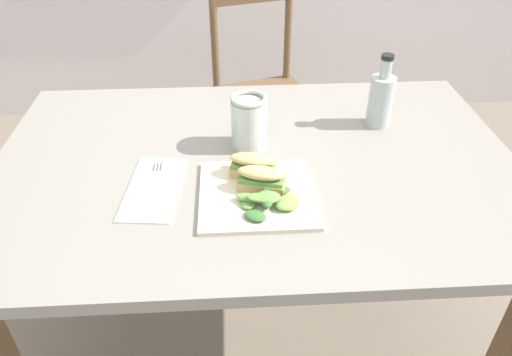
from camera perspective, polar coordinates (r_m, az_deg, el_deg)
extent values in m
plane|color=#7A6B5B|center=(1.75, 3.61, -17.02)|extent=(7.66, 7.66, 0.00)
cube|color=gray|center=(1.19, 0.01, 1.53)|extent=(1.28, 0.85, 0.03)
cube|color=brown|center=(1.77, -19.56, -2.65)|extent=(0.07, 0.07, 0.71)
cube|color=brown|center=(1.81, 17.70, -1.32)|extent=(0.07, 0.07, 0.71)
cylinder|color=brown|center=(2.06, -1.58, 0.77)|extent=(0.03, 0.03, 0.43)
cylinder|color=brown|center=(2.17, 6.96, 2.53)|extent=(0.03, 0.03, 0.43)
cylinder|color=brown|center=(2.33, -4.29, 5.27)|extent=(0.03, 0.03, 0.43)
cylinder|color=brown|center=(2.43, 3.47, 6.67)|extent=(0.03, 0.03, 0.43)
cube|color=brown|center=(2.13, 1.22, 9.13)|extent=(0.50, 0.50, 0.02)
cylinder|color=brown|center=(2.15, -4.90, 15.68)|extent=(0.03, 0.03, 0.42)
cylinder|color=brown|center=(2.26, 3.78, 16.71)|extent=(0.03, 0.03, 0.42)
cube|color=beige|center=(1.06, 0.13, -1.92)|extent=(0.25, 0.25, 0.01)
cube|color=#DBB270|center=(1.06, 0.64, -0.86)|extent=(0.11, 0.07, 0.02)
cube|color=#6B9E47|center=(1.06, 0.70, 0.03)|extent=(0.11, 0.07, 0.01)
ellipsoid|color=#DBB270|center=(1.04, 0.65, 0.60)|extent=(0.11, 0.07, 0.02)
cube|color=#DBB270|center=(1.10, -0.33, 0.78)|extent=(0.11, 0.07, 0.02)
cube|color=#6B9E47|center=(1.10, -0.27, 1.64)|extent=(0.11, 0.07, 0.01)
ellipsoid|color=#DBB270|center=(1.08, -0.34, 2.22)|extent=(0.11, 0.07, 0.02)
ellipsoid|color=#6B9E47|center=(1.02, -0.84, -3.03)|extent=(0.04, 0.05, 0.01)
ellipsoid|color=#84A84C|center=(1.02, 3.75, -2.85)|extent=(0.07, 0.07, 0.02)
ellipsoid|color=#6B9E47|center=(1.02, -0.72, -2.34)|extent=(0.07, 0.05, 0.01)
ellipsoid|color=#6B9E47|center=(1.01, 0.39, -2.29)|extent=(0.06, 0.04, 0.01)
ellipsoid|color=#6B9E47|center=(1.01, 1.39, -2.26)|extent=(0.06, 0.04, 0.01)
ellipsoid|color=#3D7033|center=(1.01, 1.25, -2.40)|extent=(0.03, 0.06, 0.02)
ellipsoid|color=#3D7033|center=(0.99, -0.09, -4.49)|extent=(0.06, 0.05, 0.01)
ellipsoid|color=#3D7033|center=(1.05, 2.43, -1.38)|extent=(0.06, 0.04, 0.01)
ellipsoid|color=#6B9E47|center=(1.02, 3.81, -3.06)|extent=(0.05, 0.06, 0.01)
cube|color=white|center=(1.11, -11.98, -1.18)|extent=(0.14, 0.25, 0.00)
cube|color=silver|center=(1.09, -12.15, -1.75)|extent=(0.01, 0.14, 0.00)
cube|color=silver|center=(1.16, -11.59, 1.03)|extent=(0.03, 0.05, 0.00)
cube|color=#38383D|center=(1.16, -11.18, 1.31)|extent=(0.00, 0.03, 0.00)
cube|color=#38383D|center=(1.17, -11.57, 1.30)|extent=(0.00, 0.03, 0.00)
cube|color=#38383D|center=(1.17, -11.95, 1.29)|extent=(0.00, 0.03, 0.00)
cylinder|color=#472819|center=(1.35, 14.34, 7.95)|extent=(0.06, 0.06, 0.10)
cylinder|color=#B2BCB7|center=(1.34, 14.47, 8.72)|extent=(0.07, 0.07, 0.14)
cylinder|color=#B2BCB7|center=(1.30, 15.09, 12.37)|extent=(0.03, 0.03, 0.05)
cylinder|color=black|center=(1.29, 15.30, 13.62)|extent=(0.03, 0.03, 0.01)
cylinder|color=#C67528|center=(1.21, -0.82, 5.87)|extent=(0.08, 0.08, 0.10)
cylinder|color=silver|center=(1.20, -0.82, 6.39)|extent=(0.09, 0.09, 0.13)
torus|color=#B7B29E|center=(1.17, -0.85, 9.33)|extent=(0.09, 0.09, 0.01)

